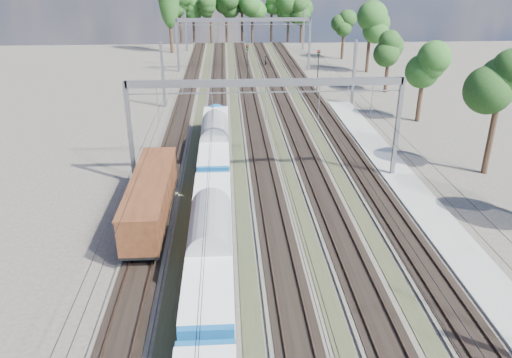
{
  "coord_description": "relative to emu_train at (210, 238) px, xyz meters",
  "views": [
    {
      "loc": [
        -3.34,
        -10.68,
        17.91
      ],
      "look_at": [
        -1.22,
        23.71,
        2.8
      ],
      "focal_mm": 35.0,
      "sensor_mm": 36.0,
      "label": 1
    }
  ],
  "objects": [
    {
      "name": "tree_belt",
      "position": [
        10.11,
        76.44,
        5.87
      ],
      "size": [
        39.8,
        100.72,
        12.31
      ],
      "color": "black",
      "rests_on": "ground"
    },
    {
      "name": "signal_far",
      "position": [
        14.84,
        46.6,
        1.47
      ],
      "size": [
        0.4,
        0.36,
        6.0
      ],
      "rotation": [
        0.0,
        0.0,
        0.13
      ],
      "color": "black",
      "rests_on": "ground"
    },
    {
      "name": "track_bed",
      "position": [
        4.5,
        29.1,
        -2.23
      ],
      "size": [
        21.0,
        130.0,
        0.34
      ],
      "color": "#47423A",
      "rests_on": "ground"
    },
    {
      "name": "emu_train",
      "position": [
        0.0,
        0.0,
        0.0
      ],
      "size": [
        2.7,
        57.25,
        3.95
      ],
      "color": "black",
      "rests_on": "ground"
    },
    {
      "name": "worker",
      "position": [
        8.77,
        66.76,
        -1.44
      ],
      "size": [
        0.63,
        0.75,
        1.77
      ],
      "primitive_type": "imported",
      "rotation": [
        0.0,
        0.0,
        1.2
      ],
      "color": "black",
      "rests_on": "ground"
    },
    {
      "name": "platform",
      "position": [
        16.5,
        4.1,
        -2.18
      ],
      "size": [
        3.0,
        70.0,
        0.3
      ],
      "primitive_type": "cube",
      "color": "gray",
      "rests_on": "ground"
    },
    {
      "name": "signal_near",
      "position": [
        4.62,
        51.41,
        1.56
      ],
      "size": [
        0.39,
        0.35,
        6.13
      ],
      "rotation": [
        0.0,
        0.0,
        -0.05
      ],
      "color": "black",
      "rests_on": "ground"
    },
    {
      "name": "freight_boxcar",
      "position": [
        -4.5,
        6.76,
        -0.27
      ],
      "size": [
        2.71,
        13.1,
        3.38
      ],
      "color": "black",
      "rests_on": "ground"
    },
    {
      "name": "catenary",
      "position": [
        4.83,
        36.78,
        4.07
      ],
      "size": [
        25.65,
        130.0,
        9.0
      ],
      "color": "gray",
      "rests_on": "ground"
    }
  ]
}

